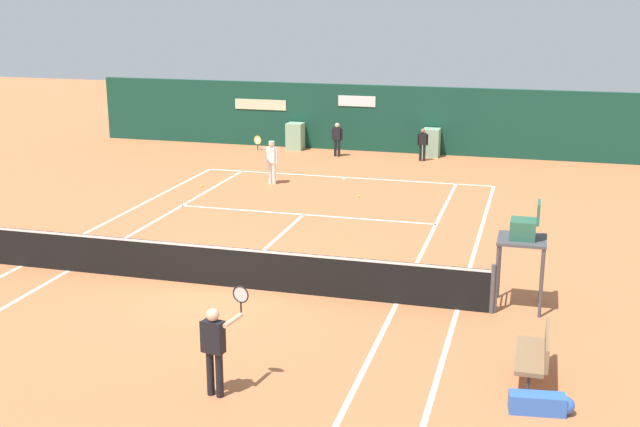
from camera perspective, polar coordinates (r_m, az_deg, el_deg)
The scene contains 13 objects.
ground_plane at distance 19.02m, azimuth -6.21°, elevation -4.55°, with size 80.00×80.00×0.01m.
tennis_net at distance 18.35m, azimuth -6.92°, elevation -3.64°, with size 12.10×0.10×1.07m.
sponsor_back_wall at distance 34.05m, azimuth 3.88°, elevation 6.65°, with size 25.00×1.02×2.78m.
umpire_chair at distance 17.22m, azimuth 14.19°, elevation -1.64°, with size 1.00×1.00×2.33m.
player_bench at distance 14.46m, azimuth 15.10°, elevation -9.44°, with size 0.54×1.51×0.88m.
equipment_bag at distance 13.56m, azimuth 15.54°, elevation -12.87°, with size 1.03×0.41×0.32m.
player_on_baseline at distance 28.05m, azimuth -3.48°, elevation 3.94°, with size 0.75×0.63×1.77m.
player_near_side at distance 13.39m, azimuth -7.45°, elevation -9.12°, with size 0.71×0.65×1.79m.
ball_kid_centre_post at distance 32.28m, azimuth 7.29°, elevation 5.02°, with size 0.43×0.21×1.30m.
ball_kid_left_post at distance 32.94m, azimuth 1.23°, elevation 5.43°, with size 0.46×0.19×1.38m.
tennis_ball_by_sideline at distance 28.09m, azimuth -8.41°, elevation 1.95°, with size 0.07×0.07×0.07m, color #CCE033.
tennis_ball_near_service_line at distance 28.60m, azimuth -7.01°, elevation 2.25°, with size 0.07×0.07×0.07m, color #CCE033.
tennis_ball_mid_court at distance 26.39m, azimuth 2.76°, elevation 1.24°, with size 0.07×0.07×0.07m, color #CCE033.
Camera 1 is at (6.72, -16.02, 6.43)m, focal length 45.15 mm.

